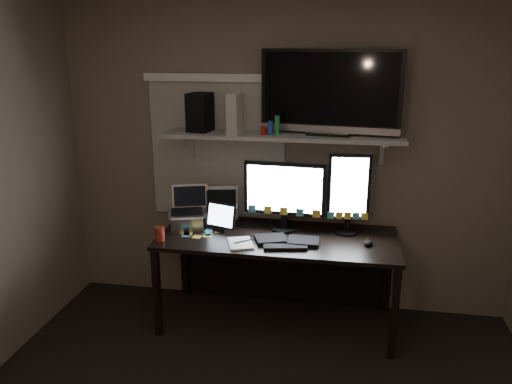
% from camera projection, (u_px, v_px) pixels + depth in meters
% --- Properties ---
extents(back_wall, '(3.60, 0.00, 3.60)m').
position_uv_depth(back_wall, '(285.00, 159.00, 3.99)').
color(back_wall, '#726452').
rests_on(back_wall, floor).
extents(window_blinds, '(1.10, 0.02, 1.10)m').
position_uv_depth(window_blinds, '(217.00, 150.00, 4.05)').
color(window_blinds, '#B1AD9F').
rests_on(window_blinds, back_wall).
extents(desk, '(1.80, 0.75, 0.73)m').
position_uv_depth(desk, '(280.00, 251.00, 3.95)').
color(desk, black).
rests_on(desk, floor).
extents(wall_shelf, '(1.80, 0.35, 0.03)m').
position_uv_depth(wall_shelf, '(282.00, 136.00, 3.76)').
color(wall_shelf, '#9F9F9B').
rests_on(wall_shelf, back_wall).
extents(monitor_landscape, '(0.64, 0.11, 0.56)m').
position_uv_depth(monitor_landscape, '(284.00, 196.00, 3.84)').
color(monitor_landscape, black).
rests_on(monitor_landscape, desk).
extents(monitor_portrait, '(0.32, 0.08, 0.63)m').
position_uv_depth(monitor_portrait, '(349.00, 194.00, 3.76)').
color(monitor_portrait, black).
rests_on(monitor_portrait, desk).
extents(keyboard, '(0.50, 0.27, 0.03)m').
position_uv_depth(keyboard, '(287.00, 240.00, 3.67)').
color(keyboard, black).
rests_on(keyboard, desk).
extents(mouse, '(0.08, 0.11, 0.04)m').
position_uv_depth(mouse, '(368.00, 243.00, 3.62)').
color(mouse, black).
rests_on(mouse, desk).
extents(notepad, '(0.24, 0.28, 0.01)m').
position_uv_depth(notepad, '(240.00, 243.00, 3.63)').
color(notepad, silver).
rests_on(notepad, desk).
extents(tablet, '(0.28, 0.18, 0.23)m').
position_uv_depth(tablet, '(221.00, 217.00, 3.87)').
color(tablet, black).
rests_on(tablet, desk).
extents(file_sorter, '(0.25, 0.15, 0.30)m').
position_uv_depth(file_sorter, '(222.00, 204.00, 4.06)').
color(file_sorter, black).
rests_on(file_sorter, desk).
extents(laptop, '(0.34, 0.31, 0.32)m').
position_uv_depth(laptop, '(187.00, 209.00, 3.91)').
color(laptop, '#A3A3A7').
rests_on(laptop, desk).
extents(cup, '(0.08, 0.08, 0.11)m').
position_uv_depth(cup, '(160.00, 234.00, 3.69)').
color(cup, maroon).
rests_on(cup, desk).
extents(sticky_notes, '(0.31, 0.24, 0.00)m').
position_uv_depth(sticky_notes, '(202.00, 234.00, 3.82)').
color(sticky_notes, yellow).
rests_on(sticky_notes, desk).
extents(tv, '(1.05, 0.32, 0.62)m').
position_uv_depth(tv, '(330.00, 93.00, 3.64)').
color(tv, black).
rests_on(tv, wall_shelf).
extents(game_console, '(0.08, 0.25, 0.30)m').
position_uv_depth(game_console, '(235.00, 113.00, 3.75)').
color(game_console, silver).
rests_on(game_console, wall_shelf).
extents(speaker, '(0.19, 0.22, 0.29)m').
position_uv_depth(speaker, '(200.00, 112.00, 3.83)').
color(speaker, black).
rests_on(speaker, wall_shelf).
extents(bottles, '(0.24, 0.08, 0.15)m').
position_uv_depth(bottles, '(270.00, 125.00, 3.69)').
color(bottles, '#A50F0C').
rests_on(bottles, wall_shelf).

